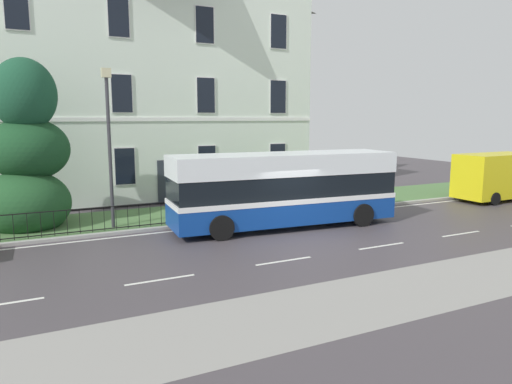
# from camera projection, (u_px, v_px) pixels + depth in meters

# --- Properties ---
(ground_plane) EXTENTS (60.00, 56.00, 0.18)m
(ground_plane) POSITION_uv_depth(u_px,v_px,m) (296.00, 236.00, 18.26)
(ground_plane) COLOR #443E43
(georgian_townhouse) EXTENTS (17.86, 10.94, 14.15)m
(georgian_townhouse) POSITION_uv_depth(u_px,v_px,m) (140.00, 72.00, 28.70)
(georgian_townhouse) COLOR silver
(georgian_townhouse) RESTS_ON ground_plane
(iron_verge_railing) EXTENTS (17.23, 0.04, 0.97)m
(iron_verge_railing) POSITION_uv_depth(u_px,v_px,m) (203.00, 210.00, 20.28)
(iron_verge_railing) COLOR black
(iron_verge_railing) RESTS_ON ground_plane
(evergreen_tree) EXTENTS (3.64, 3.70, 7.16)m
(evergreen_tree) POSITION_uv_depth(u_px,v_px,m) (26.00, 161.00, 19.10)
(evergreen_tree) COLOR #423328
(evergreen_tree) RESTS_ON ground_plane
(single_decker_bus) EXTENTS (9.62, 3.12, 3.07)m
(single_decker_bus) POSITION_uv_depth(u_px,v_px,m) (284.00, 188.00, 19.59)
(single_decker_bus) COLOR navy
(single_decker_bus) RESTS_ON ground_plane
(white_panel_van) EXTENTS (5.79, 2.24, 2.57)m
(white_panel_van) POSITION_uv_depth(u_px,v_px,m) (499.00, 176.00, 25.99)
(white_panel_van) COLOR yellow
(white_panel_van) RESTS_ON ground_plane
(street_lamp_post) EXTENTS (0.36, 0.24, 6.29)m
(street_lamp_post) POSITION_uv_depth(u_px,v_px,m) (109.00, 137.00, 18.69)
(street_lamp_post) COLOR #333338
(street_lamp_post) RESTS_ON ground_plane
(litter_bin) EXTENTS (0.46, 0.46, 1.18)m
(litter_bin) POSITION_uv_depth(u_px,v_px,m) (283.00, 197.00, 22.98)
(litter_bin) COLOR #23472D
(litter_bin) RESTS_ON ground_plane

